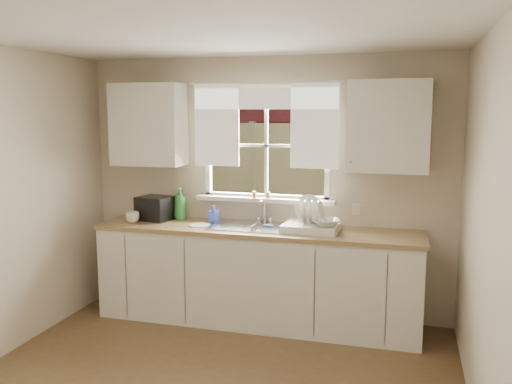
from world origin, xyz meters
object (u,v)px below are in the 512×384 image
(cup, at_px, (132,217))
(black_appliance, at_px, (155,208))
(dish_rack, at_px, (311,224))
(soap_bottle_a, at_px, (180,203))

(cup, bearing_deg, black_appliance, 56.52)
(cup, relative_size, black_appliance, 0.42)
(cup, distance_m, black_appliance, 0.25)
(black_appliance, bearing_deg, cup, -117.62)
(dish_rack, height_order, black_appliance, dish_rack)
(soap_bottle_a, bearing_deg, black_appliance, -149.69)
(dish_rack, bearing_deg, cup, -176.50)
(black_appliance, bearing_deg, dish_rack, 7.96)
(soap_bottle_a, distance_m, black_appliance, 0.25)
(cup, bearing_deg, soap_bottle_a, 40.85)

